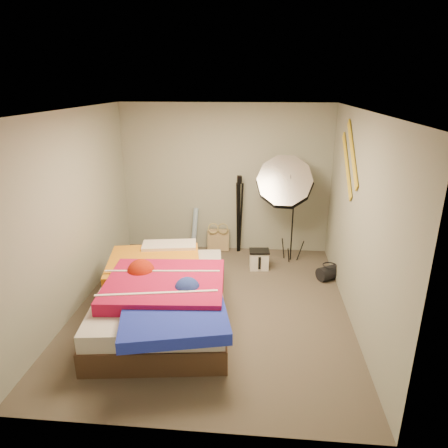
# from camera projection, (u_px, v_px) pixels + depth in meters

# --- Properties ---
(floor) EXTENTS (4.00, 4.00, 0.00)m
(floor) POSITION_uv_depth(u_px,v_px,m) (212.00, 307.00, 5.27)
(floor) COLOR brown
(floor) RESTS_ON ground
(ceiling) EXTENTS (4.00, 4.00, 0.00)m
(ceiling) POSITION_uv_depth(u_px,v_px,m) (210.00, 111.00, 4.43)
(ceiling) COLOR silver
(ceiling) RESTS_ON wall_back
(wall_back) EXTENTS (3.50, 0.00, 3.50)m
(wall_back) POSITION_uv_depth(u_px,v_px,m) (226.00, 179.00, 6.73)
(wall_back) COLOR gray
(wall_back) RESTS_ON floor
(wall_front) EXTENTS (3.50, 0.00, 3.50)m
(wall_front) POSITION_uv_depth(u_px,v_px,m) (179.00, 302.00, 2.98)
(wall_front) COLOR gray
(wall_front) RESTS_ON floor
(wall_left) EXTENTS (0.00, 4.00, 4.00)m
(wall_left) POSITION_uv_depth(u_px,v_px,m) (73.00, 213.00, 5.00)
(wall_left) COLOR gray
(wall_left) RESTS_ON floor
(wall_right) EXTENTS (0.00, 4.00, 4.00)m
(wall_right) POSITION_uv_depth(u_px,v_px,m) (359.00, 221.00, 4.70)
(wall_right) COLOR gray
(wall_right) RESTS_ON floor
(tote_bag) EXTENTS (0.38, 0.17, 0.39)m
(tote_bag) POSITION_uv_depth(u_px,v_px,m) (218.00, 240.00, 7.00)
(tote_bag) COLOR tan
(tote_bag) RESTS_ON floor
(wrapping_roll) EXTENTS (0.17, 0.23, 0.75)m
(wrapping_roll) POSITION_uv_depth(u_px,v_px,m) (195.00, 229.00, 6.97)
(wrapping_roll) COLOR #4B7BB4
(wrapping_roll) RESTS_ON floor
(camera_case) EXTENTS (0.31, 0.23, 0.29)m
(camera_case) POSITION_uv_depth(u_px,v_px,m) (259.00, 260.00, 6.30)
(camera_case) COLOR silver
(camera_case) RESTS_ON floor
(duffel_bag) EXTENTS (0.40, 0.36, 0.21)m
(duffel_bag) POSITION_uv_depth(u_px,v_px,m) (329.00, 273.00, 5.98)
(duffel_bag) COLOR black
(duffel_bag) RESTS_ON floor
(wall_stripe_upper) EXTENTS (0.02, 0.91, 0.78)m
(wall_stripe_upper) POSITION_uv_depth(u_px,v_px,m) (352.00, 153.00, 5.03)
(wall_stripe_upper) COLOR gold
(wall_stripe_upper) RESTS_ON wall_right
(wall_stripe_lower) EXTENTS (0.02, 0.91, 0.78)m
(wall_stripe_lower) POSITION_uv_depth(u_px,v_px,m) (347.00, 165.00, 5.34)
(wall_stripe_lower) COLOR gold
(wall_stripe_lower) RESTS_ON wall_right
(bed) EXTENTS (1.83, 2.48, 0.64)m
(bed) POSITION_uv_depth(u_px,v_px,m) (163.00, 296.00, 4.90)
(bed) COLOR #473021
(bed) RESTS_ON floor
(photo_umbrella) EXTENTS (1.11, 0.86, 1.85)m
(photo_umbrella) POSITION_uv_depth(u_px,v_px,m) (285.00, 183.00, 6.15)
(photo_umbrella) COLOR black
(photo_umbrella) RESTS_ON floor
(camera_tripod) EXTENTS (0.09, 0.09, 1.35)m
(camera_tripod) POSITION_uv_depth(u_px,v_px,m) (239.00, 209.00, 6.75)
(camera_tripod) COLOR black
(camera_tripod) RESTS_ON floor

